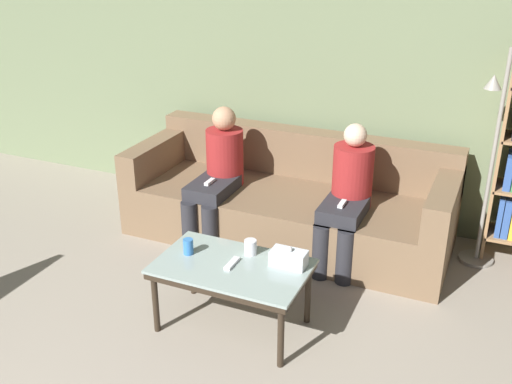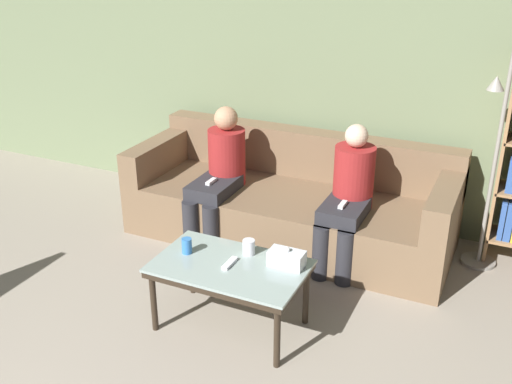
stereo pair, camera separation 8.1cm
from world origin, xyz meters
name	(u,v)px [view 2 (the right image)]	position (x,y,z in m)	size (l,w,h in m)	color
wall_back	(320,67)	(0.00, 4.06, 1.30)	(12.00, 0.06, 2.60)	#707F5B
couch	(292,203)	(0.00, 3.49, 0.30)	(2.59, 0.99, 0.82)	brown
coffee_table	(230,271)	(0.12, 2.17, 0.41)	(0.94, 0.57, 0.46)	#8C9E99
cup_near_left	(187,246)	(-0.20, 2.18, 0.51)	(0.06, 0.06, 0.10)	#3372BF
cup_near_right	(249,247)	(0.17, 2.33, 0.51)	(0.08, 0.08, 0.10)	silver
tissue_box	(287,258)	(0.44, 2.30, 0.51)	(0.22, 0.12, 0.13)	silver
game_remote	(230,263)	(0.12, 2.17, 0.47)	(0.04, 0.15, 0.02)	white
standing_lamp	(502,138)	(1.49, 3.68, 1.01)	(0.31, 0.26, 1.64)	gray
seated_person_left_end	(220,172)	(-0.53, 3.26, 0.57)	(0.31, 0.67, 1.07)	#28282D
seated_person_mid_left	(348,194)	(0.53, 3.27, 0.56)	(0.31, 0.64, 1.07)	#28282D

